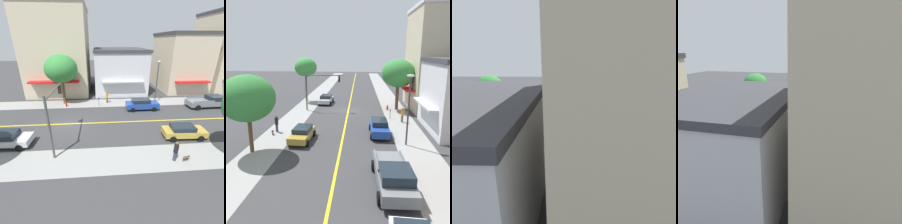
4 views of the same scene
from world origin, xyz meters
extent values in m
plane|color=#38383A|center=(0.00, 0.00, 0.00)|extent=(140.00, 140.00, 0.00)
cube|color=gray|center=(-6.87, 0.00, 0.00)|extent=(3.49, 126.00, 0.01)
cube|color=gray|center=(6.87, 0.00, 0.00)|extent=(3.49, 126.00, 0.01)
cube|color=yellow|center=(0.00, 0.00, 0.00)|extent=(0.20, 126.00, 0.00)
cube|color=beige|center=(-15.16, -3.40, 7.22)|extent=(11.69, 10.61, 14.44)
cube|color=red|center=(-8.69, -3.40, 3.18)|extent=(1.25, 8.07, 0.24)
cube|color=silver|center=(-15.16, 7.83, 3.71)|extent=(11.87, 9.31, 7.42)
cube|color=#38383D|center=(-15.16, 7.83, 7.67)|extent=(12.17, 9.61, 0.50)
cube|color=#B7BABF|center=(-8.75, 7.83, 2.96)|extent=(0.94, 7.08, 0.24)
cylinder|color=brown|center=(7.80, -7.31, 2.24)|extent=(0.33, 0.33, 4.47)
ellipsoid|color=#3D8E42|center=(7.80, -7.31, 5.91)|extent=(3.83, 3.83, 3.26)
cylinder|color=brown|center=(7.70, 15.49, 1.52)|extent=(0.35, 0.35, 3.04)
ellipsoid|color=#337F38|center=(7.70, 15.49, 4.79)|extent=(4.66, 4.66, 3.96)
cylinder|color=brown|center=(-7.22, -1.72, 1.83)|extent=(0.46, 0.46, 3.65)
ellipsoid|color=#337F38|center=(-7.22, -1.72, 5.46)|extent=(4.81, 4.81, 4.09)
cylinder|color=red|center=(-5.83, -1.26, 0.28)|extent=(0.24, 0.24, 0.56)
sphere|color=red|center=(-5.83, -1.26, 0.63)|extent=(0.22, 0.22, 0.22)
cylinder|color=red|center=(-6.00, -1.26, 0.31)|extent=(0.10, 0.10, 0.10)
cylinder|color=red|center=(-5.66, -1.26, 0.31)|extent=(0.10, 0.10, 0.10)
cylinder|color=#4C4C51|center=(-5.64, 3.72, 0.54)|extent=(0.07, 0.07, 1.08)
cube|color=#2D2D33|center=(-5.64, 3.72, 1.21)|extent=(0.12, 0.18, 0.26)
cylinder|color=#474C47|center=(6.19, -0.20, 2.81)|extent=(0.20, 0.20, 5.62)
cylinder|color=#474C47|center=(3.56, -0.20, 5.22)|extent=(5.26, 0.14, 0.14)
cube|color=black|center=(1.34, -0.20, 4.72)|extent=(0.26, 0.32, 0.90)
sphere|color=red|center=(1.34, -0.20, 5.02)|extent=(0.20, 0.20, 0.20)
sphere|color=yellow|center=(1.34, -0.20, 4.72)|extent=(0.20, 0.20, 0.20)
sphere|color=green|center=(1.34, -0.20, 4.42)|extent=(0.20, 0.20, 0.20)
cylinder|color=#38383D|center=(-6.09, 12.68, 3.18)|extent=(0.16, 0.16, 6.35)
ellipsoid|color=silver|center=(-6.09, 12.68, 6.50)|extent=(0.70, 0.36, 0.24)
cube|color=red|center=(4.00, 29.47, 0.63)|extent=(1.97, 4.21, 0.62)
cube|color=#19232D|center=(3.99, 29.26, 1.18)|extent=(1.67, 2.30, 0.48)
cylinder|color=black|center=(4.95, 30.79, 0.32)|extent=(0.25, 0.65, 0.64)
cylinder|color=black|center=(3.05, 28.14, 0.32)|extent=(0.25, 0.65, 0.64)
cylinder|color=black|center=(4.83, 28.06, 0.32)|extent=(0.25, 0.65, 0.64)
cube|color=#1E429E|center=(-3.76, 10.00, 0.70)|extent=(1.81, 4.65, 0.76)
cube|color=#19232D|center=(-3.76, 9.77, 1.34)|extent=(1.58, 2.51, 0.52)
cylinder|color=black|center=(-4.66, 11.52, 0.32)|extent=(0.22, 0.64, 0.64)
cylinder|color=black|center=(-2.89, 11.53, 0.32)|extent=(0.22, 0.64, 0.64)
cylinder|color=black|center=(-4.64, 8.46, 0.32)|extent=(0.22, 0.64, 0.64)
cylinder|color=black|center=(-2.86, 8.48, 0.32)|extent=(0.22, 0.64, 0.64)
cube|color=#B7BABF|center=(3.98, -5.02, 0.62)|extent=(2.08, 4.47, 0.60)
cube|color=#19232D|center=(3.97, -5.24, 1.18)|extent=(1.76, 2.44, 0.50)
cylinder|color=black|center=(3.11, -3.54, 0.32)|extent=(0.25, 0.65, 0.64)
cylinder|color=black|center=(4.99, -3.62, 0.32)|extent=(0.25, 0.65, 0.64)
cylinder|color=black|center=(2.98, -6.43, 0.32)|extent=(0.25, 0.65, 0.64)
cylinder|color=black|center=(4.86, -6.51, 0.32)|extent=(0.25, 0.65, 0.64)
cube|color=#B29338|center=(3.92, 12.46, 0.63)|extent=(1.91, 4.33, 0.61)
cube|color=#19232D|center=(3.91, 12.24, 1.16)|extent=(1.62, 2.36, 0.44)
cylinder|color=black|center=(3.11, 13.90, 0.32)|extent=(0.25, 0.65, 0.64)
cylinder|color=black|center=(4.84, 13.83, 0.32)|extent=(0.25, 0.65, 0.64)
cylinder|color=black|center=(3.00, 11.09, 0.32)|extent=(0.25, 0.65, 0.64)
cylinder|color=black|center=(4.73, 11.02, 0.32)|extent=(0.25, 0.65, 0.64)
cube|color=slate|center=(-3.87, 20.01, 0.77)|extent=(2.29, 6.12, 0.73)
cube|color=#19232D|center=(-3.91, 21.10, 1.45)|extent=(2.00, 2.24, 0.63)
cube|color=slate|center=(-4.80, 18.77, 1.25)|extent=(0.20, 3.15, 0.24)
cube|color=slate|center=(-2.87, 18.83, 1.25)|extent=(0.20, 3.15, 0.24)
cylinder|color=black|center=(-4.99, 22.03, 0.40)|extent=(0.31, 0.81, 0.80)
cylinder|color=black|center=(-2.89, 22.10, 0.40)|extent=(0.31, 0.81, 0.80)
cylinder|color=black|center=(-4.86, 17.92, 0.40)|extent=(0.31, 0.81, 0.80)
cylinder|color=black|center=(-2.76, 17.98, 0.40)|extent=(0.31, 0.81, 0.80)
cylinder|color=black|center=(8.06, 20.18, 0.42)|extent=(0.27, 0.27, 0.83)
cylinder|color=red|center=(8.06, 20.18, 1.21)|extent=(0.35, 0.35, 0.76)
sphere|color=#936B4C|center=(8.06, 20.18, 1.71)|extent=(0.24, 0.24, 0.24)
cylinder|color=brown|center=(-6.96, 5.04, 0.42)|extent=(0.28, 0.28, 0.84)
cylinder|color=orange|center=(-6.96, 5.04, 1.23)|extent=(0.37, 0.37, 0.77)
sphere|color=#936B4C|center=(-6.96, 5.04, 1.73)|extent=(0.24, 0.24, 0.24)
cylinder|color=#33384C|center=(7.34, 9.99, 0.41)|extent=(0.28, 0.28, 0.83)
cylinder|color=black|center=(7.34, 9.99, 1.20)|extent=(0.38, 0.38, 0.75)
sphere|color=brown|center=(7.34, 9.99, 1.70)|extent=(0.23, 0.23, 0.23)
ellipsoid|color=#4C3828|center=(7.51, 10.86, 0.34)|extent=(0.35, 0.58, 0.24)
sphere|color=#4C3828|center=(7.45, 11.16, 0.41)|extent=(0.19, 0.19, 0.19)
cylinder|color=#4C3828|center=(7.47, 11.05, 0.11)|extent=(0.08, 0.08, 0.22)
cylinder|color=#4C3828|center=(7.55, 10.68, 0.11)|extent=(0.08, 0.08, 0.22)
camera|label=1|loc=(17.76, 3.87, 9.29)|focal=25.92mm
camera|label=2|loc=(-1.60, 34.44, 8.59)|focal=38.61mm
camera|label=3|loc=(-25.13, 1.32, 9.97)|focal=29.72mm
camera|label=4|loc=(-28.65, 0.00, 11.04)|focal=32.33mm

